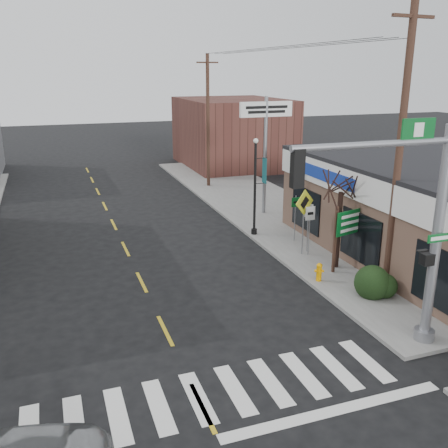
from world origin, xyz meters
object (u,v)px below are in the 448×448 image
object	(u,v)px
lamp_post	(256,180)
utility_pole_near	(400,149)
utility_pole_far	(208,120)
dance_center_sign	(266,126)
traffic_signal_pole	(417,217)
bare_tree	(342,178)
fire_hydrant	(319,271)
guide_sign	(350,228)

from	to	relation	value
lamp_post	utility_pole_near	distance (m)	8.12
utility_pole_near	utility_pole_far	size ratio (longest dim) A/B	1.14
utility_pole_near	dance_center_sign	bearing A→B (deg)	84.90
utility_pole_far	traffic_signal_pole	bearing A→B (deg)	-97.68
bare_tree	utility_pole_far	distance (m)	16.17
dance_center_sign	utility_pole_far	size ratio (longest dim) A/B	0.73
fire_hydrant	bare_tree	bearing A→B (deg)	36.35
guide_sign	utility_pole_far	world-z (taller)	utility_pole_far
bare_tree	guide_sign	bearing A→B (deg)	-64.29
lamp_post	guide_sign	bearing A→B (deg)	-93.01
bare_tree	utility_pole_far	size ratio (longest dim) A/B	0.54
fire_hydrant	lamp_post	distance (m)	6.55
utility_pole_near	lamp_post	bearing A→B (deg)	100.01
traffic_signal_pole	utility_pole_far	world-z (taller)	utility_pole_far
fire_hydrant	bare_tree	size ratio (longest dim) A/B	0.15
fire_hydrant	bare_tree	xyz separation A→B (m)	(1.39, 1.03, 3.34)
dance_center_sign	bare_tree	xyz separation A→B (m)	(-0.52, -8.50, -1.15)
guide_sign	utility_pole_far	distance (m)	16.85
fire_hydrant	utility_pole_far	size ratio (longest dim) A/B	0.08
traffic_signal_pole	lamp_post	bearing A→B (deg)	90.86
fire_hydrant	bare_tree	distance (m)	3.76
traffic_signal_pole	guide_sign	size ratio (longest dim) A/B	2.41
traffic_signal_pole	bare_tree	distance (m)	6.09
traffic_signal_pole	guide_sign	xyz separation A→B (m)	(1.62, 5.46, -2.15)
traffic_signal_pole	lamp_post	xyz separation A→B (m)	(-0.06, 11.02, -1.18)
traffic_signal_pole	utility_pole_near	size ratio (longest dim) A/B	0.65
fire_hydrant	lamp_post	world-z (taller)	lamp_post
traffic_signal_pole	lamp_post	distance (m)	11.09
traffic_signal_pole	lamp_post	size ratio (longest dim) A/B	1.40
bare_tree	utility_pole_far	world-z (taller)	utility_pole_far
dance_center_sign	lamp_post	bearing A→B (deg)	-121.30
fire_hydrant	utility_pole_far	distance (m)	17.69
traffic_signal_pole	fire_hydrant	size ratio (longest dim) A/B	9.11
traffic_signal_pole	dance_center_sign	distance (m)	14.58
traffic_signal_pole	utility_pole_near	world-z (taller)	utility_pole_near
dance_center_sign	traffic_signal_pole	bearing A→B (deg)	-98.78
guide_sign	bare_tree	size ratio (longest dim) A/B	0.58
guide_sign	utility_pole_far	size ratio (longest dim) A/B	0.31
guide_sign	utility_pole_near	xyz separation A→B (m)	(0.45, -1.89, 3.39)
fire_hydrant	utility_pole_near	size ratio (longest dim) A/B	0.07
guide_sign	utility_pole_near	bearing A→B (deg)	-91.97
lamp_post	dance_center_sign	world-z (taller)	dance_center_sign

